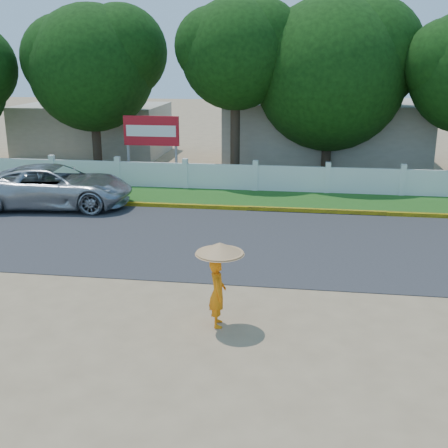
{
  "coord_description": "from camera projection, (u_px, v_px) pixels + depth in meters",
  "views": [
    {
      "loc": [
        2.01,
        -11.88,
        5.57
      ],
      "look_at": [
        0.0,
        2.0,
        1.3
      ],
      "focal_mm": 45.0,
      "sensor_mm": 36.0,
      "label": 1
    }
  ],
  "objects": [
    {
      "name": "road",
      "position": [
        236.0,
        241.0,
        17.41
      ],
      "size": [
        60.0,
        7.0,
        0.02
      ],
      "primitive_type": "cube",
      "color": "#38383A",
      "rests_on": "ground"
    },
    {
      "name": "ground",
      "position": [
        212.0,
        302.0,
        13.15
      ],
      "size": [
        120.0,
        120.0,
        0.0
      ],
      "primitive_type": "plane",
      "color": "#9E8460",
      "rests_on": "ground"
    },
    {
      "name": "building_near",
      "position": [
        324.0,
        133.0,
        29.31
      ],
      "size": [
        10.0,
        6.0,
        3.2
      ],
      "primitive_type": "cube",
      "color": "#B7AD99",
      "rests_on": "ground"
    },
    {
      "name": "fence",
      "position": [
        255.0,
        178.0,
        23.59
      ],
      "size": [
        40.0,
        0.1,
        1.1
      ],
      "primitive_type": "cube",
      "color": "silver",
      "rests_on": "ground"
    },
    {
      "name": "grass_verge",
      "position": [
        252.0,
        199.0,
        22.38
      ],
      "size": [
        60.0,
        3.5,
        0.03
      ],
      "primitive_type": "cube",
      "color": "#2D601E",
      "rests_on": "ground"
    },
    {
      "name": "tree_row",
      "position": [
        290.0,
        68.0,
        25.07
      ],
      "size": [
        35.85,
        7.86,
        8.97
      ],
      "color": "#473828",
      "rests_on": "ground"
    },
    {
      "name": "building_far",
      "position": [
        94.0,
        130.0,
        32.1
      ],
      "size": [
        8.0,
        5.0,
        2.8
      ],
      "primitive_type": "cube",
      "color": "#B7AD99",
      "rests_on": "ground"
    },
    {
      "name": "monk_with_parasol",
      "position": [
        219.0,
        272.0,
        11.66
      ],
      "size": [
        1.03,
        1.03,
        1.87
      ],
      "color": "orange",
      "rests_on": "ground"
    },
    {
      "name": "billboard",
      "position": [
        151.0,
        134.0,
        24.82
      ],
      "size": [
        2.5,
        0.13,
        2.95
      ],
      "color": "gray",
      "rests_on": "ground"
    },
    {
      "name": "curb",
      "position": [
        247.0,
        208.0,
        20.75
      ],
      "size": [
        40.0,
        0.18,
        0.16
      ],
      "primitive_type": "cube",
      "color": "yellow",
      "rests_on": "ground"
    },
    {
      "name": "vehicle",
      "position": [
        55.0,
        186.0,
        21.07
      ],
      "size": [
        5.95,
        3.25,
        1.58
      ],
      "primitive_type": "imported",
      "rotation": [
        0.0,
        0.0,
        1.68
      ],
      "color": "#AAAEB2",
      "rests_on": "ground"
    }
  ]
}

